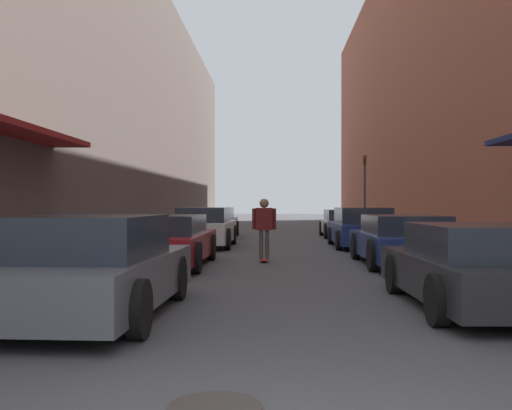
{
  "coord_description": "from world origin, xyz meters",
  "views": [
    {
      "loc": [
        -0.24,
        -2.87,
        1.52
      ],
      "look_at": [
        -0.71,
        11.12,
        1.45
      ],
      "focal_mm": 40.0,
      "sensor_mm": 36.0,
      "label": 1
    }
  ],
  "objects_px": {
    "parked_car_right_0": "(480,267)",
    "parked_car_right_1": "(403,240)",
    "parked_car_left_1": "(167,241)",
    "traffic_light": "(365,184)",
    "parked_car_right_2": "(362,228)",
    "manhole_cover": "(215,408)",
    "skateboarder": "(264,223)",
    "parked_car_left_0": "(92,268)",
    "parked_car_left_2": "(205,228)",
    "parked_car_left_3": "(215,223)",
    "parked_car_right_3": "(344,224)"
  },
  "relations": [
    {
      "from": "parked_car_left_3",
      "to": "parked_car_right_0",
      "type": "height_order",
      "value": "parked_car_left_3"
    },
    {
      "from": "parked_car_left_1",
      "to": "parked_car_right_0",
      "type": "height_order",
      "value": "parked_car_left_1"
    },
    {
      "from": "manhole_cover",
      "to": "traffic_light",
      "type": "relative_size",
      "value": 0.19
    },
    {
      "from": "parked_car_right_3",
      "to": "parked_car_left_2",
      "type": "bearing_deg",
      "value": -134.0
    },
    {
      "from": "parked_car_left_0",
      "to": "parked_car_left_2",
      "type": "xyz_separation_m",
      "value": [
        0.03,
        11.79,
        0.01
      ]
    },
    {
      "from": "parked_car_left_1",
      "to": "parked_car_right_2",
      "type": "xyz_separation_m",
      "value": [
        5.49,
        5.89,
        0.04
      ]
    },
    {
      "from": "parked_car_right_0",
      "to": "skateboarder",
      "type": "distance_m",
      "value": 7.09
    },
    {
      "from": "traffic_light",
      "to": "manhole_cover",
      "type": "bearing_deg",
      "value": -101.34
    },
    {
      "from": "parked_car_right_2",
      "to": "manhole_cover",
      "type": "xyz_separation_m",
      "value": [
        -3.37,
        -15.14,
        -0.63
      ]
    },
    {
      "from": "parked_car_left_3",
      "to": "manhole_cover",
      "type": "relative_size",
      "value": 6.27
    },
    {
      "from": "parked_car_left_3",
      "to": "parked_car_right_3",
      "type": "relative_size",
      "value": 1.09
    },
    {
      "from": "parked_car_left_1",
      "to": "parked_car_right_1",
      "type": "relative_size",
      "value": 1.07
    },
    {
      "from": "parked_car_left_3",
      "to": "parked_car_right_1",
      "type": "bearing_deg",
      "value": -62.31
    },
    {
      "from": "parked_car_left_0",
      "to": "parked_car_right_3",
      "type": "bearing_deg",
      "value": 72.72
    },
    {
      "from": "parked_car_left_0",
      "to": "parked_car_right_2",
      "type": "bearing_deg",
      "value": 65.71
    },
    {
      "from": "parked_car_left_2",
      "to": "parked_car_right_2",
      "type": "bearing_deg",
      "value": 0.63
    },
    {
      "from": "parked_car_left_2",
      "to": "parked_car_right_0",
      "type": "relative_size",
      "value": 0.99
    },
    {
      "from": "parked_car_right_2",
      "to": "traffic_light",
      "type": "height_order",
      "value": "traffic_light"
    },
    {
      "from": "parked_car_left_0",
      "to": "parked_car_right_2",
      "type": "height_order",
      "value": "parked_car_left_0"
    },
    {
      "from": "parked_car_right_1",
      "to": "traffic_light",
      "type": "bearing_deg",
      "value": 84.54
    },
    {
      "from": "parked_car_right_2",
      "to": "manhole_cover",
      "type": "distance_m",
      "value": 15.52
    },
    {
      "from": "parked_car_left_1",
      "to": "parked_car_right_1",
      "type": "height_order",
      "value": "parked_car_left_1"
    },
    {
      "from": "parked_car_right_2",
      "to": "manhole_cover",
      "type": "bearing_deg",
      "value": -102.54
    },
    {
      "from": "parked_car_left_1",
      "to": "traffic_light",
      "type": "xyz_separation_m",
      "value": [
        7.09,
        15.54,
        1.83
      ]
    },
    {
      "from": "parked_car_left_1",
      "to": "parked_car_left_0",
      "type": "bearing_deg",
      "value": -88.66
    },
    {
      "from": "traffic_light",
      "to": "parked_car_right_0",
      "type": "bearing_deg",
      "value": -94.43
    },
    {
      "from": "parked_car_left_3",
      "to": "parked_car_left_2",
      "type": "bearing_deg",
      "value": -87.8
    },
    {
      "from": "parked_car_right_1",
      "to": "manhole_cover",
      "type": "xyz_separation_m",
      "value": [
        -3.53,
        -9.67,
        -0.59
      ]
    },
    {
      "from": "parked_car_left_2",
      "to": "parked_car_right_3",
      "type": "bearing_deg",
      "value": 46.0
    },
    {
      "from": "parked_car_left_0",
      "to": "parked_car_right_1",
      "type": "bearing_deg",
      "value": 49.21
    },
    {
      "from": "parked_car_left_2",
      "to": "skateboarder",
      "type": "bearing_deg",
      "value": -65.77
    },
    {
      "from": "parked_car_right_0",
      "to": "traffic_light",
      "type": "xyz_separation_m",
      "value": [
        1.61,
        20.72,
        1.84
      ]
    },
    {
      "from": "parked_car_right_0",
      "to": "parked_car_right_2",
      "type": "distance_m",
      "value": 11.07
    },
    {
      "from": "parked_car_left_2",
      "to": "parked_car_right_1",
      "type": "height_order",
      "value": "parked_car_left_2"
    },
    {
      "from": "parked_car_left_0",
      "to": "manhole_cover",
      "type": "xyz_separation_m",
      "value": [
        1.98,
        -3.29,
        -0.64
      ]
    },
    {
      "from": "parked_car_left_0",
      "to": "traffic_light",
      "type": "height_order",
      "value": "traffic_light"
    },
    {
      "from": "parked_car_left_0",
      "to": "parked_car_right_0",
      "type": "xyz_separation_m",
      "value": [
        5.34,
        0.78,
        -0.06
      ]
    },
    {
      "from": "parked_car_left_1",
      "to": "manhole_cover",
      "type": "relative_size",
      "value": 6.64
    },
    {
      "from": "manhole_cover",
      "to": "parked_car_left_3",
      "type": "bearing_deg",
      "value": 96.01
    },
    {
      "from": "parked_car_right_1",
      "to": "skateboarder",
      "type": "xyz_separation_m",
      "value": [
        -3.36,
        0.71,
        0.39
      ]
    },
    {
      "from": "parked_car_left_1",
      "to": "parked_car_right_1",
      "type": "bearing_deg",
      "value": 4.28
    },
    {
      "from": "manhole_cover",
      "to": "parked_car_right_0",
      "type": "bearing_deg",
      "value": 50.41
    },
    {
      "from": "parked_car_left_0",
      "to": "traffic_light",
      "type": "bearing_deg",
      "value": 72.09
    },
    {
      "from": "parked_car_left_0",
      "to": "parked_car_right_1",
      "type": "distance_m",
      "value": 8.42
    },
    {
      "from": "parked_car_left_0",
      "to": "parked_car_left_2",
      "type": "distance_m",
      "value": 11.79
    },
    {
      "from": "parked_car_right_0",
      "to": "parked_car_right_1",
      "type": "bearing_deg",
      "value": 88.36
    },
    {
      "from": "parked_car_right_2",
      "to": "traffic_light",
      "type": "xyz_separation_m",
      "value": [
        1.6,
        9.65,
        1.79
      ]
    },
    {
      "from": "parked_car_right_1",
      "to": "manhole_cover",
      "type": "relative_size",
      "value": 6.21
    },
    {
      "from": "parked_car_right_2",
      "to": "parked_car_right_3",
      "type": "relative_size",
      "value": 1.05
    },
    {
      "from": "parked_car_left_0",
      "to": "skateboarder",
      "type": "height_order",
      "value": "skateboarder"
    }
  ]
}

